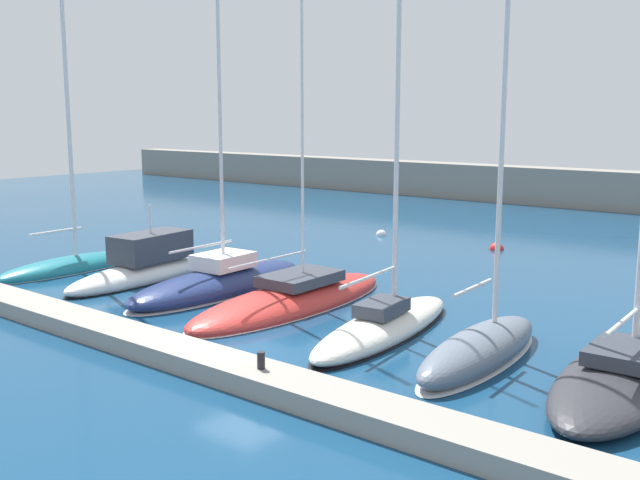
{
  "coord_description": "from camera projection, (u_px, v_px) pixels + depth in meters",
  "views": [
    {
      "loc": [
        15.0,
        -15.02,
        6.86
      ],
      "look_at": [
        -2.43,
        6.5,
        2.1
      ],
      "focal_mm": 41.5,
      "sensor_mm": 36.0,
      "label": 1
    }
  ],
  "objects": [
    {
      "name": "sailboat_slate_sixth",
      "position": [
        480.0,
        348.0,
        20.62
      ],
      "size": [
        2.09,
        6.86,
        11.04
      ],
      "rotation": [
        0.0,
        0.0,
        1.62
      ],
      "color": "slate",
      "rests_on": "ground_plane"
    },
    {
      "name": "mooring_buoy_white",
      "position": [
        381.0,
        235.0,
        42.14
      ],
      "size": [
        0.6,
        0.6,
        0.6
      ],
      "primitive_type": "sphere",
      "color": "white",
      "rests_on": "ground_plane"
    },
    {
      "name": "motorboat_white_second",
      "position": [
        148.0,
        267.0,
        30.94
      ],
      "size": [
        2.95,
        8.44,
        3.43
      ],
      "rotation": [
        0.0,
        0.0,
        1.68
      ],
      "color": "white",
      "rests_on": "ground_plane"
    },
    {
      "name": "sailboat_ivory_fifth",
      "position": [
        385.0,
        321.0,
        23.16
      ],
      "size": [
        2.9,
        8.4,
        17.13
      ],
      "rotation": [
        0.0,
        0.0,
        1.69
      ],
      "color": "silver",
      "rests_on": "ground_plane"
    },
    {
      "name": "dock_pier",
      "position": [
        190.0,
        357.0,
        20.26
      ],
      "size": [
        34.95,
        1.43,
        0.53
      ],
      "primitive_type": "cube",
      "color": "gray",
      "rests_on": "ground_plane"
    },
    {
      "name": "mooring_buoy_red",
      "position": [
        496.0,
        250.0,
        37.61
      ],
      "size": [
        0.73,
        0.73,
        0.73
      ],
      "primitive_type": "sphere",
      "color": "red",
      "rests_on": "ground_plane"
    },
    {
      "name": "sailboat_navy_third",
      "position": [
        219.0,
        280.0,
        28.8
      ],
      "size": [
        3.23,
        9.24,
        18.6
      ],
      "rotation": [
        0.0,
        0.0,
        1.62
      ],
      "color": "navy",
      "rests_on": "ground_plane"
    },
    {
      "name": "breakwater_seawall",
      "position": [
        640.0,
        192.0,
        51.63
      ],
      "size": [
        108.0,
        2.39,
        2.81
      ],
      "primitive_type": "cube",
      "color": "gray",
      "rests_on": "ground_plane"
    },
    {
      "name": "sailboat_red_fourth",
      "position": [
        292.0,
        300.0,
        26.62
      ],
      "size": [
        3.19,
        10.13,
        17.78
      ],
      "rotation": [
        0.0,
        0.0,
        1.59
      ],
      "color": "#B72D28",
      "rests_on": "ground_plane"
    },
    {
      "name": "sailboat_charcoal_seventh",
      "position": [
        627.0,
        371.0,
        18.66
      ],
      "size": [
        3.24,
        8.85,
        15.21
      ],
      "rotation": [
        0.0,
        0.0,
        1.62
      ],
      "color": "#2D2D33",
      "rests_on": "ground_plane"
    },
    {
      "name": "dock_bollard",
      "position": [
        261.0,
        360.0,
        18.5
      ],
      "size": [
        0.2,
        0.2,
        0.44
      ],
      "primitive_type": "cylinder",
      "color": "black",
      "rests_on": "dock_pier"
    },
    {
      "name": "sailboat_teal_nearest",
      "position": [
        71.0,
        263.0,
        32.67
      ],
      "size": [
        2.36,
        7.5,
        16.09
      ],
      "rotation": [
        0.0,
        0.0,
        1.61
      ],
      "color": "#19707F",
      "rests_on": "ground_plane"
    },
    {
      "name": "ground_plane",
      "position": [
        246.0,
        347.0,
        21.96
      ],
      "size": [
        120.0,
        120.0,
        0.0
      ],
      "primitive_type": "plane",
      "color": "navy"
    }
  ]
}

